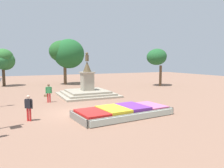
% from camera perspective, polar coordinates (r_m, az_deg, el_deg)
% --- Properties ---
extents(ground_plane, '(88.31, 88.31, 0.00)m').
position_cam_1_polar(ground_plane, '(16.52, -9.84, -7.46)').
color(ground_plane, '#8C6651').
extents(flower_planter, '(7.08, 3.62, 0.67)m').
position_cam_1_polar(flower_planter, '(15.37, 2.96, -7.27)').
color(flower_planter, '#38281C').
rests_on(flower_planter, ground_plane).
extents(statue_monument, '(5.92, 5.92, 4.76)m').
position_cam_1_polar(statue_monument, '(24.16, -6.46, -1.54)').
color(statue_monument, '#A09581').
rests_on(statue_monument, ground_plane).
extents(pedestrian_with_handbag, '(0.72, 0.30, 1.72)m').
position_cam_1_polar(pedestrian_with_handbag, '(20.95, -16.25, -2.02)').
color(pedestrian_with_handbag, red).
rests_on(pedestrian_with_handbag, ground_plane).
extents(pedestrian_near_planter, '(0.47, 0.41, 1.68)m').
position_cam_1_polar(pedestrian_near_planter, '(14.95, -20.95, -5.42)').
color(pedestrian_near_planter, red).
rests_on(pedestrian_near_planter, ground_plane).
extents(park_tree_far_left, '(3.37, 3.29, 5.64)m').
position_cam_1_polar(park_tree_far_left, '(36.59, -26.57, 5.70)').
color(park_tree_far_left, '#4C3823').
rests_on(park_tree_far_left, ground_plane).
extents(park_tree_behind_statue, '(3.48, 3.25, 5.68)m').
position_cam_1_polar(park_tree_behind_statue, '(34.18, 11.65, 6.97)').
color(park_tree_behind_statue, brown).
rests_on(park_tree_behind_statue, ground_plane).
extents(park_tree_far_right, '(5.54, 5.13, 7.31)m').
position_cam_1_polar(park_tree_far_right, '(36.39, -11.78, 8.07)').
color(park_tree_far_right, brown).
rests_on(park_tree_far_right, ground_plane).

